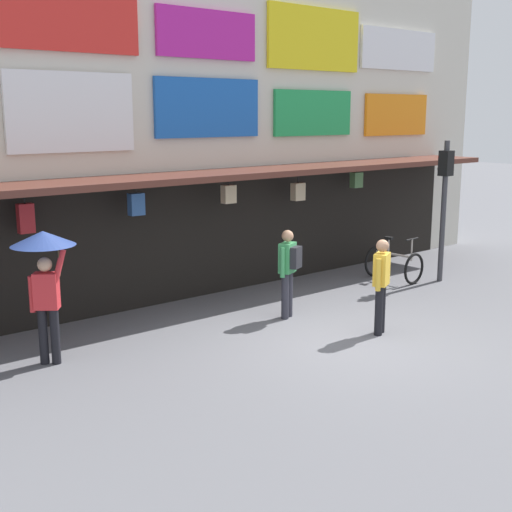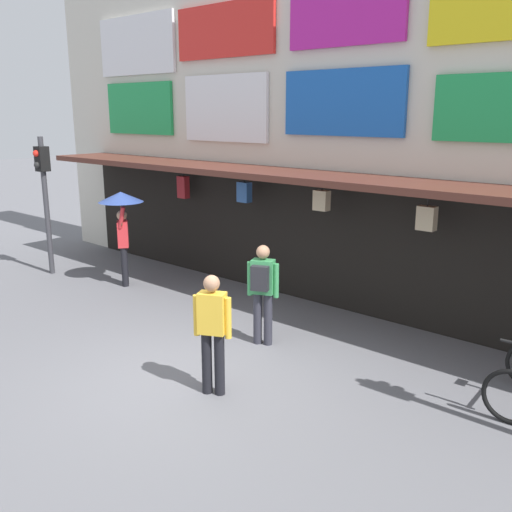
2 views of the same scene
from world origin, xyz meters
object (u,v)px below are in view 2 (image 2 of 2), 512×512
pedestrian_with_umbrella (122,212)px  pedestrian_in_green (262,287)px  traffic_light_near (44,184)px  pedestrian_in_yellow (212,328)px

pedestrian_with_umbrella → pedestrian_in_green: pedestrian_with_umbrella is taller
traffic_light_near → pedestrian_in_yellow: size_ratio=1.90×
pedestrian_with_umbrella → pedestrian_in_yellow: bearing=-24.0°
pedestrian_in_green → pedestrian_with_umbrella: bearing=173.3°
traffic_light_near → pedestrian_in_yellow: bearing=-13.1°
pedestrian_with_umbrella → pedestrian_in_green: 4.54m
traffic_light_near → pedestrian_with_umbrella: bearing=15.6°
pedestrian_with_umbrella → pedestrian_in_yellow: (5.06, -2.25, -0.69)m
pedestrian_in_green → pedestrian_in_yellow: bearing=-70.7°
traffic_light_near → pedestrian_with_umbrella: (2.11, 0.59, -0.50)m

